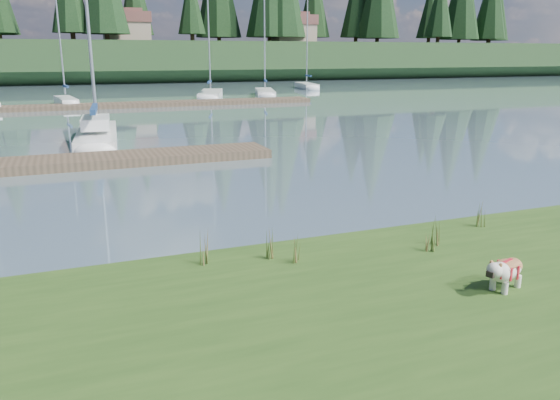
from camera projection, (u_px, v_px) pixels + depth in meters
name	position (u px, v px, depth m)	size (l,w,h in m)	color
ground	(109.00, 108.00, 38.20)	(200.00, 200.00, 0.00)	gray
bank	(379.00, 396.00, 5.76)	(60.00, 9.00, 0.35)	#2D4B19
ridge	(83.00, 62.00, 76.24)	(200.00, 20.00, 5.00)	#1B3017
bulldog	(506.00, 269.00, 7.88)	(0.83, 0.50, 0.49)	silver
sailboat_main	(97.00, 132.00, 23.32)	(2.13, 7.76, 11.14)	white
dock_near	(32.00, 165.00, 17.86)	(16.00, 2.00, 0.30)	#4C3D2C
dock_far	(138.00, 105.00, 38.86)	(26.00, 2.20, 0.30)	#4C3D2C
sailboat_bg_2	(65.00, 100.00, 40.30)	(1.78, 5.66, 8.64)	white
sailboat_bg_3	(211.00, 94.00, 47.15)	(4.19, 8.62, 12.46)	white
sailboat_bg_4	(265.00, 92.00, 49.06)	(3.52, 7.57, 11.06)	white
sailboat_bg_5	(305.00, 85.00, 59.41)	(2.72, 7.13, 10.11)	white
weed_0	(271.00, 243.00, 9.13)	(0.17, 0.14, 0.61)	#475B23
weed_1	(297.00, 250.00, 8.92)	(0.17, 0.14, 0.51)	#475B23
weed_2	(435.00, 231.00, 9.75)	(0.17, 0.14, 0.60)	#475B23
weed_3	(203.00, 251.00, 8.80)	(0.17, 0.14, 0.57)	#475B23
weed_4	(429.00, 239.00, 9.42)	(0.17, 0.14, 0.51)	#475B23
weed_5	(480.00, 215.00, 10.76)	(0.17, 0.14, 0.57)	#475B23
mud_lip	(249.00, 262.00, 9.74)	(60.00, 0.50, 0.14)	#33281C
conifer_5	(191.00, 1.00, 76.63)	(3.96, 3.96, 10.35)	#382619
conifer_8	(440.00, 3.00, 87.76)	(4.62, 4.62, 11.77)	#382619
house_1	(126.00, 26.00, 75.30)	(6.30, 5.30, 4.65)	gray
house_2	(292.00, 28.00, 81.90)	(6.30, 5.30, 4.65)	gray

